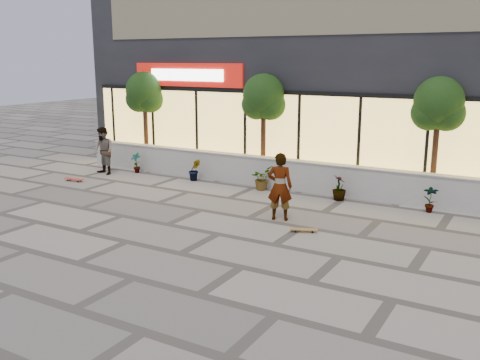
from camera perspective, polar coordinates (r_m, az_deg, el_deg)
The scene contains 15 objects.
ground at distance 11.78m, azimuth 0.13°, elevation -9.26°, with size 80.00×80.00×0.00m, color #A0988B.
planter_wall at distance 17.77m, azimuth 11.45°, elevation -0.12°, with size 22.00×0.42×1.04m.
retail_building at distance 22.61m, azimuth 16.46°, elevation 11.87°, with size 24.00×9.17×8.50m.
shrub_a at distance 21.53m, azimuth -11.00°, elevation 1.83°, with size 0.43×0.29×0.81m, color #193611.
shrub_b at distance 19.83m, azimuth -4.87°, elevation 1.09°, with size 0.45×0.36×0.81m, color #193611.
shrub_c at distance 18.41m, azimuth 2.31°, elevation 0.20°, with size 0.73×0.63×0.81m, color #193611.
shrub_d at distance 17.32m, azimuth 10.53°, elevation -0.82°, with size 0.45×0.45×0.81m, color #193611.
shrub_e at distance 16.64m, azimuth 19.64°, elevation -1.93°, with size 0.43×0.29×0.81m, color #193611.
tree_west at distance 22.47m, azimuth -10.16°, elevation 8.96°, with size 1.60×1.50×3.92m.
tree_midwest at distance 19.40m, azimuth 2.53°, elevation 8.56°, with size 1.60×1.50×3.92m.
tree_mideast at distance 17.47m, azimuth 20.41°, elevation 7.30°, with size 1.60×1.50×3.92m.
skater_center at distance 14.88m, azimuth 4.27°, elevation -0.70°, with size 0.70×0.46×1.91m, color silver.
skater_left at distance 21.41m, azimuth -14.36°, elevation 3.02°, with size 0.90×0.70×1.85m, color tan.
skateboard_center at distance 14.10m, azimuth 6.83°, elevation -5.27°, with size 0.73×0.46×0.09m.
skateboard_left at distance 20.65m, azimuth -17.30°, elevation 0.09°, with size 0.82×0.27×0.10m.
Camera 1 is at (5.44, -9.46, 4.43)m, focal length 40.00 mm.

